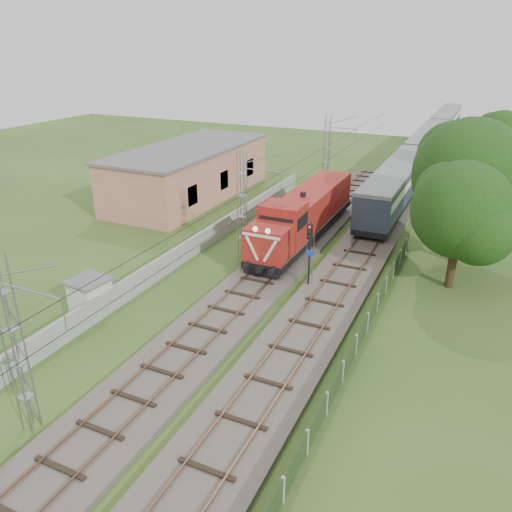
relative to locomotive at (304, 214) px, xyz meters
The scene contains 15 objects.
ground 17.26m from the locomotive, 90.00° to the right, with size 140.00×140.00×0.00m, color #2C4F1D.
track_main 10.33m from the locomotive, 90.00° to the right, with size 4.20×70.00×0.45m.
track_side 6.13m from the locomotive, 29.97° to the left, with size 4.20×80.00×0.45m.
catenary 6.17m from the locomotive, 119.94° to the right, with size 3.31×70.00×8.00m.
boundary_wall 8.41m from the locomotive, 141.79° to the right, with size 0.25×40.00×1.50m, color #9E9E99.
station_building 16.50m from the locomotive, 155.35° to the left, with size 8.40×20.40×5.22m.
fence 16.31m from the locomotive, 60.46° to the right, with size 0.12×32.00×1.20m.
locomotive is the anchor object (origin of this frame).
coach_rake 35.14m from the locomotive, 81.82° to the left, with size 3.02×67.25×3.49m.
signal_post 8.69m from the locomotive, 68.12° to the right, with size 0.51×0.39×4.59m.
relay_hut 18.14m from the locomotive, 114.13° to the right, with size 2.36×2.36×2.22m.
tree_a 12.65m from the locomotive, 17.91° to the right, with size 6.50×6.19×8.42m.
tree_b 12.45m from the locomotive, ahead, with size 8.05×7.67×10.44m.
tree_c 18.37m from the locomotive, 52.40° to the left, with size 6.66×6.34×8.63m.
tree_d 30.34m from the locomotive, 63.30° to the left, with size 6.19×5.90×8.03m.
Camera 1 is at (12.54, -18.95, 15.01)m, focal length 35.00 mm.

